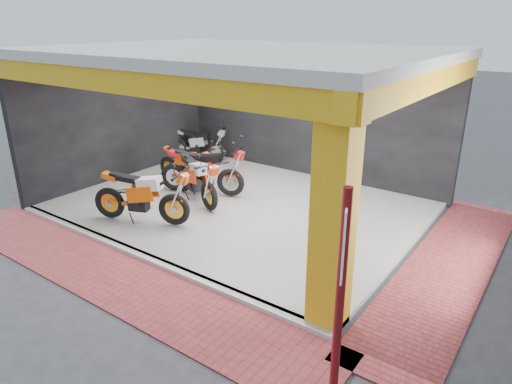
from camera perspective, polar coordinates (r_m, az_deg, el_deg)
ground at (r=9.61m, az=-9.35°, el=-5.83°), size 80.00×80.00×0.00m
showroom_floor at (r=10.94m, az=-2.03°, el=-1.86°), size 8.00×6.00×0.10m
showroom_ceiling at (r=10.13m, az=-2.29°, el=17.03°), size 8.40×6.40×0.20m
back_wall at (r=12.94m, az=6.38°, el=9.45°), size 8.20×0.20×3.50m
left_wall at (r=13.27m, az=-16.49°, el=9.01°), size 0.20×6.20×3.50m
corner_column at (r=6.29m, az=9.70°, el=-2.97°), size 0.50×0.50×3.50m
header_beam_front at (r=8.01m, az=-15.88°, el=13.16°), size 8.40×0.30×0.40m
header_beam_right at (r=8.34m, az=20.64°, el=12.91°), size 0.30×6.40×0.40m
floor_kerb at (r=8.98m, az=-13.96°, el=-7.82°), size 8.00×0.20×0.10m
paver_front at (r=8.59m, az=-17.90°, el=-9.91°), size 9.00×1.40×0.03m
paver_right at (r=9.14m, az=22.88°, el=-8.65°), size 1.40×7.00×0.03m
signpost at (r=5.27m, az=10.55°, el=-11.70°), size 0.16×0.35×2.65m
moto_hero at (r=9.71m, az=-10.31°, el=-0.29°), size 2.52×1.68×1.44m
moto_row_a at (r=10.40m, az=-5.93°, el=1.20°), size 2.43×1.62×1.39m
moto_row_b at (r=11.19m, az=-3.23°, el=2.86°), size 2.52×1.63×1.45m
moto_row_c at (r=11.95m, az=-6.93°, el=3.28°), size 1.99×0.79×1.20m
moto_row_d at (r=14.21m, az=-5.06°, el=6.19°), size 2.10×1.25×1.21m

